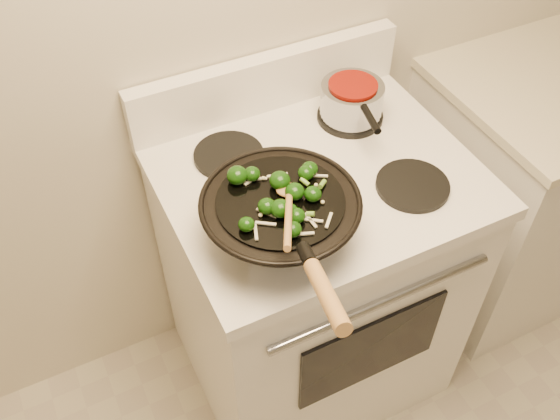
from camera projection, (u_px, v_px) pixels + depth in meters
name	position (u px, v px, depth m)	size (l,w,h in m)	color
stove	(311.00, 279.00, 1.89)	(0.78, 0.67, 1.08)	white
counter_unit	(531.00, 185.00, 2.19)	(0.76, 0.62, 0.91)	white
wok	(281.00, 216.00, 1.36)	(0.35, 0.58, 0.23)	black
stirfry	(280.00, 194.00, 1.32)	(0.24, 0.23, 0.04)	#0F3408
wooden_spoon	(289.00, 206.00, 1.27)	(0.15, 0.24, 0.10)	#A97A43
saucepan	(352.00, 100.00, 1.66)	(0.17, 0.27, 0.10)	#95979E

